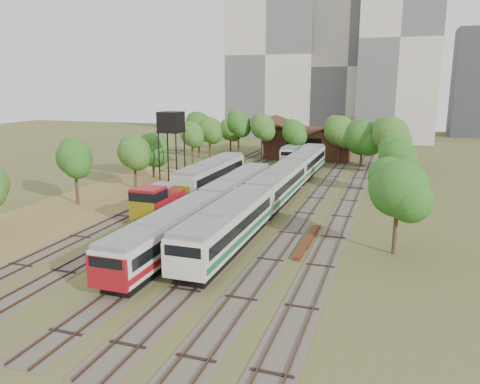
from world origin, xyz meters
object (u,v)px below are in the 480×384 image
(shunter_locomotive, at_px, (157,203))
(railcar_red_set, at_px, (209,208))
(railcar_green_set, at_px, (278,185))
(water_tower, at_px, (171,124))

(shunter_locomotive, bearing_deg, railcar_red_set, -5.10)
(railcar_red_set, distance_m, railcar_green_set, 12.31)
(shunter_locomotive, distance_m, water_tower, 16.94)
(railcar_green_set, height_order, water_tower, water_tower)
(shunter_locomotive, bearing_deg, railcar_green_set, 47.99)
(railcar_red_set, height_order, water_tower, water_tower)
(railcar_green_set, height_order, shunter_locomotive, railcar_green_set)
(railcar_red_set, xyz_separation_m, shunter_locomotive, (-6.00, 0.54, -0.12))
(shunter_locomotive, xyz_separation_m, water_tower, (-5.50, 14.52, 6.78))
(railcar_red_set, height_order, railcar_green_set, railcar_green_set)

